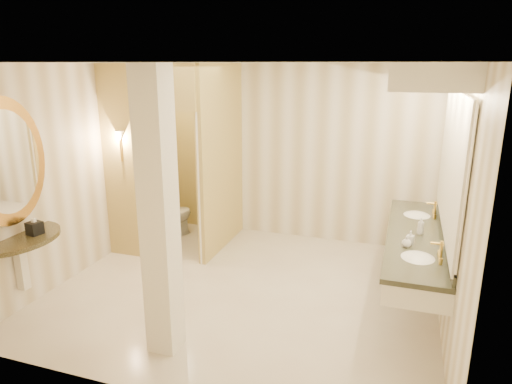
# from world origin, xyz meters

# --- Properties ---
(floor) EXTENTS (4.50, 4.50, 0.00)m
(floor) POSITION_xyz_m (0.00, 0.00, 0.00)
(floor) COLOR silver
(floor) RESTS_ON ground
(ceiling) EXTENTS (4.50, 4.50, 0.00)m
(ceiling) POSITION_xyz_m (0.00, 0.00, 2.70)
(ceiling) COLOR silver
(ceiling) RESTS_ON wall_back
(wall_back) EXTENTS (4.50, 0.02, 2.70)m
(wall_back) POSITION_xyz_m (0.00, 2.00, 1.35)
(wall_back) COLOR white
(wall_back) RESTS_ON floor
(wall_front) EXTENTS (4.50, 0.02, 2.70)m
(wall_front) POSITION_xyz_m (0.00, -2.00, 1.35)
(wall_front) COLOR white
(wall_front) RESTS_ON floor
(wall_left) EXTENTS (0.02, 4.00, 2.70)m
(wall_left) POSITION_xyz_m (-2.25, 0.00, 1.35)
(wall_left) COLOR white
(wall_left) RESTS_ON floor
(wall_right) EXTENTS (0.02, 4.00, 2.70)m
(wall_right) POSITION_xyz_m (2.25, 0.00, 1.35)
(wall_right) COLOR white
(wall_right) RESTS_ON floor
(toilet_closet) EXTENTS (1.50, 1.55, 2.70)m
(toilet_closet) POSITION_xyz_m (-1.12, 0.97, 1.39)
(toilet_closet) COLOR #D6C370
(toilet_closet) RESTS_ON floor
(wall_sconce) EXTENTS (0.14, 0.14, 0.42)m
(wall_sconce) POSITION_xyz_m (-1.93, 0.43, 1.73)
(wall_sconce) COLOR gold
(wall_sconce) RESTS_ON toilet_closet
(vanity) EXTENTS (0.75, 2.70, 2.09)m
(vanity) POSITION_xyz_m (1.98, 0.26, 1.63)
(vanity) COLOR white
(vanity) RESTS_ON floor
(console_shelf) EXTENTS (1.05, 1.05, 1.98)m
(console_shelf) POSITION_xyz_m (-2.21, -1.21, 1.35)
(console_shelf) COLOR black
(console_shelf) RESTS_ON floor
(pillar) EXTENTS (0.28, 0.28, 2.70)m
(pillar) POSITION_xyz_m (-0.33, -1.35, 1.35)
(pillar) COLOR white
(pillar) RESTS_ON floor
(tissue_box) EXTENTS (0.16, 0.16, 0.14)m
(tissue_box) POSITION_xyz_m (-2.05, -1.09, 0.95)
(tissue_box) COLOR black
(tissue_box) RESTS_ON console_shelf
(toilet) EXTENTS (0.59, 0.77, 0.69)m
(toilet) POSITION_xyz_m (-1.70, 1.35, 0.35)
(toilet) COLOR white
(toilet) RESTS_ON floor
(soap_bottle_a) EXTENTS (0.08, 0.08, 0.15)m
(soap_bottle_a) POSITION_xyz_m (1.87, -0.10, 0.95)
(soap_bottle_a) COLOR beige
(soap_bottle_a) RESTS_ON vanity
(soap_bottle_b) EXTENTS (0.12, 0.12, 0.12)m
(soap_bottle_b) POSITION_xyz_m (1.84, -0.18, 0.94)
(soap_bottle_b) COLOR silver
(soap_bottle_b) RESTS_ON vanity
(soap_bottle_c) EXTENTS (0.08, 0.08, 0.19)m
(soap_bottle_c) POSITION_xyz_m (1.98, 0.26, 0.97)
(soap_bottle_c) COLOR #C6B28C
(soap_bottle_c) RESTS_ON vanity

